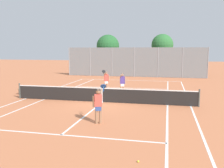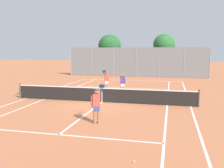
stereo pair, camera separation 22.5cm
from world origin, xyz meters
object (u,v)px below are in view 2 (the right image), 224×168
(loose_tennis_ball_0, at_px, (115,91))
(courtside_bench, at_px, (26,88))
(tree_behind_left, at_px, (110,47))
(player_far_left, at_px, (107,80))
(player_near_side, at_px, (97,104))
(loose_tennis_ball_2, at_px, (77,94))
(loose_tennis_ball_3, at_px, (134,162))
(tennis_net, at_px, (102,94))
(loose_tennis_ball_1, at_px, (121,88))
(tree_behind_right, at_px, (164,45))
(player_far_right, at_px, (123,83))

(loose_tennis_ball_0, bearing_deg, courtside_bench, -158.64)
(tree_behind_left, bearing_deg, player_far_left, -77.17)
(player_near_side, bearing_deg, loose_tennis_ball_2, 118.13)
(loose_tennis_ball_3, distance_m, tree_behind_left, 28.46)
(loose_tennis_ball_3, height_order, tree_behind_left, tree_behind_left)
(loose_tennis_ball_0, bearing_deg, tree_behind_left, 105.56)
(tennis_net, relative_size, player_near_side, 6.76)
(player_far_left, relative_size, tree_behind_left, 0.33)
(tennis_net, height_order, loose_tennis_ball_1, tennis_net)
(player_near_side, distance_m, loose_tennis_ball_1, 10.71)
(loose_tennis_ball_3, bearing_deg, tree_behind_right, 90.01)
(tennis_net, relative_size, loose_tennis_ball_1, 181.82)
(tennis_net, height_order, player_far_left, player_far_left)
(player_far_right, bearing_deg, courtside_bench, -170.78)
(loose_tennis_ball_2, bearing_deg, loose_tennis_ball_3, -60.47)
(loose_tennis_ball_0, xyz_separation_m, tree_behind_right, (3.39, 14.73, 3.90))
(tennis_net, bearing_deg, tree_behind_left, 102.33)
(loose_tennis_ball_2, distance_m, tree_behind_left, 17.18)
(loose_tennis_ball_2, height_order, tree_behind_right, tree_behind_right)
(tree_behind_right, bearing_deg, tennis_net, -99.70)
(player_far_left, xyz_separation_m, loose_tennis_ball_2, (-1.85, -2.00, -0.89))
(player_far_left, bearing_deg, loose_tennis_ball_2, -132.79)
(loose_tennis_ball_3, distance_m, courtside_bench, 14.21)
(player_far_right, height_order, tree_behind_right, tree_behind_right)
(tennis_net, xyz_separation_m, tree_behind_left, (-4.16, 19.03, 3.30))
(loose_tennis_ball_3, bearing_deg, loose_tennis_ball_2, 119.53)
(player_far_right, xyz_separation_m, loose_tennis_ball_3, (2.54, -11.29, -0.88))
(courtside_bench, bearing_deg, loose_tennis_ball_0, 21.36)
(loose_tennis_ball_1, bearing_deg, loose_tennis_ball_0, -94.50)
(loose_tennis_ball_2, bearing_deg, player_far_right, 12.82)
(player_far_right, bearing_deg, loose_tennis_ball_2, -167.18)
(tree_behind_left, relative_size, tree_behind_right, 1.00)
(player_far_right, bearing_deg, loose_tennis_ball_1, 104.04)
(loose_tennis_ball_2, bearing_deg, tree_behind_right, 70.59)
(player_near_side, height_order, loose_tennis_ball_2, player_near_side)
(player_near_side, relative_size, player_far_left, 1.00)
(tennis_net, distance_m, player_far_left, 4.43)
(loose_tennis_ball_1, height_order, loose_tennis_ball_3, same)
(player_near_side, distance_m, player_far_left, 9.09)
(player_near_side, xyz_separation_m, tree_behind_left, (-5.19, 23.60, 2.88))
(player_far_left, height_order, courtside_bench, player_far_left)
(loose_tennis_ball_3, relative_size, tree_behind_left, 0.01)
(loose_tennis_ball_1, height_order, tree_behind_right, tree_behind_right)
(loose_tennis_ball_1, relative_size, loose_tennis_ball_3, 1.00)
(player_far_right, bearing_deg, player_near_side, -87.97)
(player_far_left, xyz_separation_m, loose_tennis_ball_1, (0.83, 1.73, -0.89))
(tree_behind_left, xyz_separation_m, tree_behind_right, (7.45, 0.19, 0.13))
(player_far_left, bearing_deg, loose_tennis_ball_3, -71.84)
(loose_tennis_ball_2, height_order, courtside_bench, courtside_bench)
(player_far_left, relative_size, loose_tennis_ball_2, 26.88)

